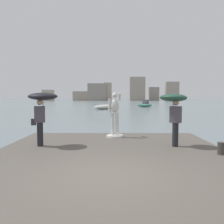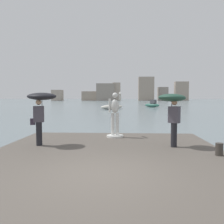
{
  "view_description": "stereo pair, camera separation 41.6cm",
  "coord_description": "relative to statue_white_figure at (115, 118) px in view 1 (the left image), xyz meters",
  "views": [
    {
      "loc": [
        0.13,
        -5.63,
        2.23
      ],
      "look_at": [
        0.0,
        5.07,
        1.55
      ],
      "focal_mm": 38.88,
      "sensor_mm": 36.0,
      "label": 1
    },
    {
      "loc": [
        0.54,
        -5.62,
        2.23
      ],
      "look_at": [
        0.0,
        5.07,
        1.55
      ],
      "focal_mm": 38.88,
      "sensor_mm": 36.0,
      "label": 2
    }
  ],
  "objects": [
    {
      "name": "ground_plane",
      "position": [
        -0.13,
        34.73,
        -1.28
      ],
      "size": [
        400.0,
        400.0,
        0.0
      ],
      "primitive_type": "plane",
      "color": "slate"
    },
    {
      "name": "pier",
      "position": [
        -0.13,
        -3.54,
        -1.08
      ],
      "size": [
        7.84,
        9.47,
        0.4
      ],
      "primitive_type": "cube",
      "color": "#564F47",
      "rests_on": "ground"
    },
    {
      "name": "boat_far",
      "position": [
        -1.74,
        31.83,
        -0.88
      ],
      "size": [
        4.53,
        5.03,
        0.8
      ],
      "color": "silver",
      "rests_on": "ground"
    },
    {
      "name": "onlooker_right",
      "position": [
        2.17,
        -1.98,
        0.67
      ],
      "size": [
        1.39,
        1.39,
        1.96
      ],
      "color": "black",
      "rests_on": "pier"
    },
    {
      "name": "statue_white_figure",
      "position": [
        0.0,
        0.0,
        0.0
      ],
      "size": [
        0.76,
        0.94,
        2.04
      ],
      "color": "silver",
      "rests_on": "pier"
    },
    {
      "name": "distant_skyline",
      "position": [
        2.59,
        123.41,
        3.38
      ],
      "size": [
        74.98,
        12.19,
        12.84
      ],
      "color": "#A89989",
      "rests_on": "ground"
    },
    {
      "name": "mooring_bollard",
      "position": [
        3.37,
        -3.28,
        -0.69
      ],
      "size": [
        0.23,
        0.23,
        0.39
      ],
      "primitive_type": "cylinder",
      "color": "#38332D",
      "rests_on": "pier"
    },
    {
      "name": "onlooker_left",
      "position": [
        -2.69,
        -1.98,
        0.72
      ],
      "size": [
        1.31,
        1.32,
        2.0
      ],
      "color": "black",
      "rests_on": "pier"
    },
    {
      "name": "boat_rightward",
      "position": [
        6.29,
        40.16,
        -0.73
      ],
      "size": [
        3.4,
        3.07,
        1.57
      ],
      "color": "#336B5B",
      "rests_on": "ground"
    }
  ]
}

